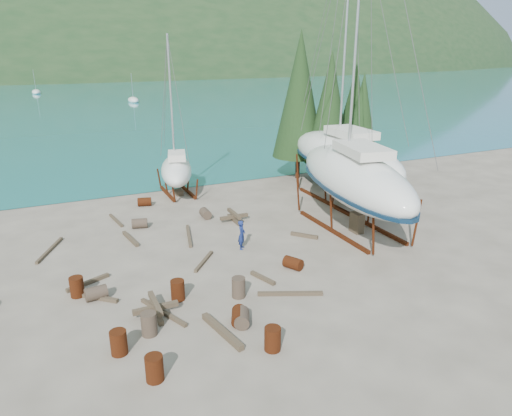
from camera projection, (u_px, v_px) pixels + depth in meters
name	position (u px, v px, depth m)	size (l,w,h in m)	color
ground	(241.00, 276.00, 21.21)	(600.00, 600.00, 0.00)	#60574C
bay_water	(48.00, 68.00, 291.45)	(700.00, 700.00, 0.00)	#1A7382
far_hill	(48.00, 68.00, 295.74)	(800.00, 360.00, 110.00)	#1B351A
far_house_center	(0.00, 71.00, 175.30)	(6.60, 5.60, 5.60)	beige
far_house_right	(132.00, 69.00, 195.19)	(6.60, 5.60, 5.60)	beige
cypress_near_right	(330.00, 108.00, 34.59)	(3.60, 3.60, 10.00)	black
cypress_mid_right	(361.00, 122.00, 33.75)	(3.06, 3.06, 8.50)	black
cypress_back_left	(300.00, 95.00, 35.43)	(4.14, 4.14, 11.50)	black
cypress_far_right	(354.00, 112.00, 36.83)	(3.24, 3.24, 9.00)	black
moored_boat_mid	(133.00, 100.00, 93.69)	(2.00, 5.00, 6.05)	silver
moored_boat_far	(36.00, 92.00, 112.27)	(2.00, 5.00, 6.05)	silver
large_sailboat_near	(354.00, 177.00, 25.80)	(6.13, 12.97, 19.66)	silver
large_sailboat_far	(344.00, 156.00, 30.78)	(4.47, 12.62, 19.59)	silver
small_sailboat_shore	(176.00, 170.00, 32.81)	(3.88, 7.21, 11.02)	silver
worker	(242.00, 235.00, 23.87)	(0.57, 0.37, 1.57)	navy
drum_1	(242.00, 318.00, 17.32)	(0.58, 0.58, 0.88)	#2D2823
drum_3	(273.00, 339.00, 15.81)	(0.58, 0.58, 0.88)	#5A2C0F
drum_4	(144.00, 202.00, 30.69)	(0.58, 0.58, 0.88)	#5A2C0F
drum_6	(293.00, 263.00, 21.79)	(0.58, 0.58, 0.88)	#5A2C0F
drum_8	(77.00, 287.00, 19.30)	(0.58, 0.58, 0.88)	#5A2C0F
drum_9	(140.00, 223.00, 26.85)	(0.58, 0.58, 0.88)	#2D2823
drum_10	(119.00, 342.00, 15.60)	(0.58, 0.58, 0.88)	#5A2C0F
drum_11	(205.00, 213.00, 28.48)	(0.58, 0.58, 0.88)	#2D2823
drum_12	(239.00, 316.00, 17.42)	(0.58, 0.58, 0.88)	#5A2C0F
drum_13	(154.00, 368.00, 14.34)	(0.58, 0.58, 0.88)	#5A2C0F
drum_14	(178.00, 290.00, 19.03)	(0.58, 0.58, 0.88)	#5A2C0F
drum_15	(96.00, 293.00, 19.10)	(0.58, 0.58, 0.88)	#2D2823
drum_16	(149.00, 324.00, 16.66)	(0.58, 0.58, 0.88)	#2D2823
drum_17	(239.00, 287.00, 19.25)	(0.58, 0.58, 0.88)	#2D2823
timber_0	(116.00, 220.00, 27.96)	(0.14, 2.37, 0.14)	brown
timber_1	(304.00, 235.00, 25.58)	(0.19, 1.58, 0.19)	brown
timber_3	(163.00, 312.00, 18.10)	(0.15, 2.82, 0.15)	brown
timber_4	(88.00, 283.00, 20.39)	(0.17, 2.03, 0.17)	brown
timber_5	(290.00, 294.00, 19.47)	(0.16, 2.80, 0.16)	brown
timber_7	(263.00, 278.00, 20.80)	(0.17, 1.50, 0.17)	brown
timber_8	(130.00, 239.00, 25.15)	(0.19, 2.20, 0.19)	brown
timber_10	(189.00, 236.00, 25.59)	(0.16, 3.05, 0.16)	brown
timber_11	(204.00, 261.00, 22.48)	(0.15, 2.26, 0.15)	brown
timber_12	(97.00, 298.00, 19.15)	(0.17, 1.94, 0.17)	brown
timber_15	(50.00, 250.00, 23.77)	(0.15, 3.17, 0.15)	brown
timber_16	(222.00, 331.00, 16.80)	(0.23, 2.59, 0.23)	brown
timber_pile_fore	(156.00, 308.00, 17.98)	(1.80, 1.80, 0.60)	brown
timber_pile_aft	(234.00, 217.00, 27.89)	(1.80, 1.80, 0.60)	brown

